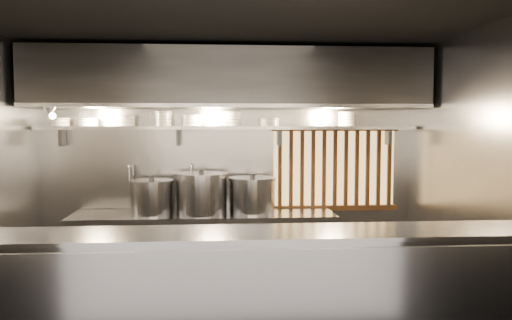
{
  "coord_description": "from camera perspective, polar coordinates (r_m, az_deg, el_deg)",
  "views": [
    {
      "loc": [
        -0.11,
        -4.58,
        1.92
      ],
      "look_at": [
        0.26,
        0.55,
        1.55
      ],
      "focal_mm": 35.0,
      "sensor_mm": 36.0,
      "label": 1
    }
  ],
  "objects": [
    {
      "name": "exhaust_hood",
      "position": [
        5.7,
        -3.07,
        9.15
      ],
      "size": [
        4.4,
        0.81,
        0.65
      ],
      "color": "#2D2D30",
      "rests_on": "ceiling"
    },
    {
      "name": "cooking_bench",
      "position": [
        5.9,
        -5.96,
        -10.36
      ],
      "size": [
        3.0,
        0.7,
        0.9
      ],
      "primitive_type": "cube",
      "color": "#9E9EA4",
      "rests_on": "floor"
    },
    {
      "name": "bowl_stack_7",
      "position": [
        6.09,
        10.28,
        4.63
      ],
      "size": [
        0.21,
        0.21,
        0.17
      ],
      "color": "silver",
      "rests_on": "bowl_shelf"
    },
    {
      "name": "wood_screen",
      "position": [
        6.22,
        8.96,
        -0.94
      ],
      "size": [
        1.56,
        0.09,
        1.04
      ],
      "color": "#F7C56F",
      "rests_on": "wall_back"
    },
    {
      "name": "bowl_stack_2",
      "position": [
        6.0,
        -14.67,
        4.39
      ],
      "size": [
        0.22,
        0.22,
        0.13
      ],
      "color": "silver",
      "rests_on": "bowl_shelf"
    },
    {
      "name": "bowl_stack_4",
      "position": [
        5.91,
        -7.38,
        4.5
      ],
      "size": [
        0.24,
        0.24,
        0.13
      ],
      "color": "silver",
      "rests_on": "bowl_shelf"
    },
    {
      "name": "pendant_bulb",
      "position": [
        5.78,
        -4.06,
        4.49
      ],
      "size": [
        0.09,
        0.09,
        0.19
      ],
      "color": "#2D2D30",
      "rests_on": "exhaust_hood"
    },
    {
      "name": "heat_lamp",
      "position": [
        5.72,
        -22.46,
        5.26
      ],
      "size": [
        0.25,
        0.35,
        0.2
      ],
      "color": "#9E9EA4",
      "rests_on": "exhaust_hood"
    },
    {
      "name": "wall_back",
      "position": [
        6.11,
        -3.1,
        -0.8
      ],
      "size": [
        4.5,
        0.0,
        4.5
      ],
      "primitive_type": "plane",
      "rotation": [
        1.57,
        0.0,
        0.0
      ],
      "color": "gray",
      "rests_on": "floor"
    },
    {
      "name": "bowl_stack_5",
      "position": [
        5.9,
        -2.75,
        4.71
      ],
      "size": [
        0.22,
        0.22,
        0.17
      ],
      "color": "silver",
      "rests_on": "bowl_shelf"
    },
    {
      "name": "bowl_shelf",
      "position": [
        5.9,
        -3.09,
        3.69
      ],
      "size": [
        4.4,
        0.34,
        0.04
      ],
      "primitive_type": "cube",
      "color": "#9E9EA4",
      "rests_on": "wall_back"
    },
    {
      "name": "serving_counter",
      "position": [
        3.87,
        -2.35,
        -16.39
      ],
      "size": [
        4.5,
        0.56,
        1.13
      ],
      "color": "#9E9EA4",
      "rests_on": "floor"
    },
    {
      "name": "stock_pot_left",
      "position": [
        5.78,
        -11.85,
        -4.16
      ],
      "size": [
        0.58,
        0.58,
        0.43
      ],
      "rotation": [
        0.0,
        0.0,
        -0.17
      ],
      "color": "#9E9EA4",
      "rests_on": "cooking_bench"
    },
    {
      "name": "ceiling",
      "position": [
        4.67,
        -2.82,
        14.95
      ],
      "size": [
        4.5,
        4.5,
        0.0
      ],
      "primitive_type": "plane",
      "rotation": [
        3.14,
        0.0,
        0.0
      ],
      "color": "black",
      "rests_on": "wall_back"
    },
    {
      "name": "stock_pot_mid",
      "position": [
        5.78,
        -0.41,
        -4.0
      ],
      "size": [
        0.61,
        0.61,
        0.45
      ],
      "rotation": [
        0.0,
        0.0,
        0.13
      ],
      "color": "#9E9EA4",
      "rests_on": "cooking_bench"
    },
    {
      "name": "faucet_left",
      "position": [
        6.07,
        -14.0,
        -1.83
      ],
      "size": [
        0.04,
        0.3,
        0.5
      ],
      "color": "silver",
      "rests_on": "wall_back"
    },
    {
      "name": "bowl_stack_3",
      "position": [
        5.94,
        -10.53,
        4.65
      ],
      "size": [
        0.2,
        0.2,
        0.17
      ],
      "color": "silver",
      "rests_on": "bowl_shelf"
    },
    {
      "name": "bowl_stack_1",
      "position": [
        6.09,
        -18.63,
        4.13
      ],
      "size": [
        0.24,
        0.24,
        0.09
      ],
      "color": "silver",
      "rests_on": "bowl_shelf"
    },
    {
      "name": "bowl_stack_0",
      "position": [
        6.18,
        -21.48,
        4.06
      ],
      "size": [
        0.23,
        0.23,
        0.09
      ],
      "color": "silver",
      "rests_on": "bowl_shelf"
    },
    {
      "name": "stock_pot_right",
      "position": [
        5.73,
        -6.24,
        -3.8
      ],
      "size": [
        0.79,
        0.79,
        0.51
      ],
      "rotation": [
        0.0,
        0.0,
        -0.4
      ],
      "color": "#9E9EA4",
      "rests_on": "cooking_bench"
    },
    {
      "name": "faucet_right",
      "position": [
        5.99,
        -7.39,
        -1.82
      ],
      "size": [
        0.04,
        0.3,
        0.5
      ],
      "color": "silver",
      "rests_on": "wall_back"
    },
    {
      "name": "wall_right",
      "position": [
        5.18,
        22.99,
        -2.0
      ],
      "size": [
        0.0,
        3.0,
        3.0
      ],
      "primitive_type": "plane",
      "rotation": [
        1.57,
        0.0,
        -1.57
      ],
      "color": "gray",
      "rests_on": "floor"
    },
    {
      "name": "bowl_stack_6",
      "position": [
        5.93,
        1.56,
        4.35
      ],
      "size": [
        0.23,
        0.23,
        0.09
      ],
      "color": "silver",
      "rests_on": "bowl_shelf"
    }
  ]
}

